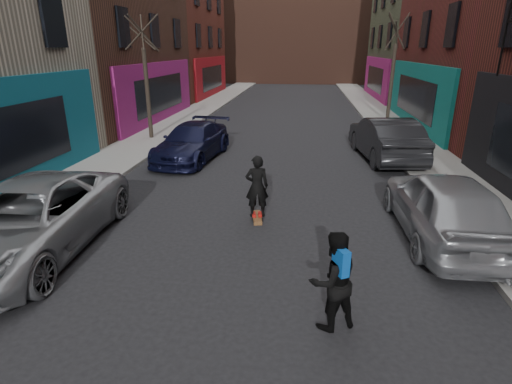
% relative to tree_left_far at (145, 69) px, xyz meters
% --- Properties ---
extents(sidewalk_left, '(2.50, 84.00, 0.13)m').
position_rel_tree_left_far_xyz_m(sidewalk_left, '(-0.05, 12.00, -3.31)').
color(sidewalk_left, gray).
rests_on(sidewalk_left, ground).
extents(sidewalk_right, '(2.50, 84.00, 0.13)m').
position_rel_tree_left_far_xyz_m(sidewalk_right, '(12.45, 12.00, -3.31)').
color(sidewalk_right, gray).
rests_on(sidewalk_right, ground).
extents(building_far, '(40.00, 10.00, 14.00)m').
position_rel_tree_left_far_xyz_m(building_far, '(6.20, 38.00, 3.62)').
color(building_far, '#47281E').
rests_on(building_far, ground).
extents(tree_left_far, '(2.00, 2.00, 6.50)m').
position_rel_tree_left_far_xyz_m(tree_left_far, '(0.00, 0.00, 0.00)').
color(tree_left_far, black).
rests_on(tree_left_far, sidewalk_left).
extents(tree_right_far, '(2.00, 2.00, 6.80)m').
position_rel_tree_left_far_xyz_m(tree_right_far, '(12.40, 6.00, 0.15)').
color(tree_right_far, black).
rests_on(tree_right_far, sidewalk_right).
extents(parked_left_far, '(2.86, 5.76, 1.57)m').
position_rel_tree_left_far_xyz_m(parked_left_far, '(1.60, -11.43, -2.60)').
color(parked_left_far, gray).
rests_on(parked_left_far, ground).
extents(parked_left_end, '(2.57, 5.11, 1.42)m').
position_rel_tree_left_far_xyz_m(parked_left_end, '(3.00, -3.27, -2.67)').
color(parked_left_end, black).
rests_on(parked_left_end, ground).
extents(parked_right_far, '(2.05, 4.90, 1.65)m').
position_rel_tree_left_far_xyz_m(parked_right_far, '(10.80, -9.58, -2.55)').
color(parked_right_far, '#96999E').
rests_on(parked_right_far, ground).
extents(parked_right_end, '(2.43, 5.38, 1.71)m').
position_rel_tree_left_far_xyz_m(parked_right_end, '(10.75, -2.33, -2.52)').
color(parked_right_end, black).
rests_on(parked_right_end, ground).
extents(skateboard, '(0.37, 0.83, 0.10)m').
position_rel_tree_left_far_xyz_m(skateboard, '(6.32, -9.04, -3.33)').
color(skateboard, brown).
rests_on(skateboard, ground).
extents(skateboarder, '(0.66, 0.50, 1.65)m').
position_rel_tree_left_far_xyz_m(skateboarder, '(6.32, -9.04, -2.46)').
color(skateboarder, black).
rests_on(skateboarder, skateboard).
extents(pedestrian, '(1.02, 0.94, 1.68)m').
position_rel_tree_left_far_xyz_m(pedestrian, '(8.02, -13.17, -2.53)').
color(pedestrian, black).
rests_on(pedestrian, ground).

